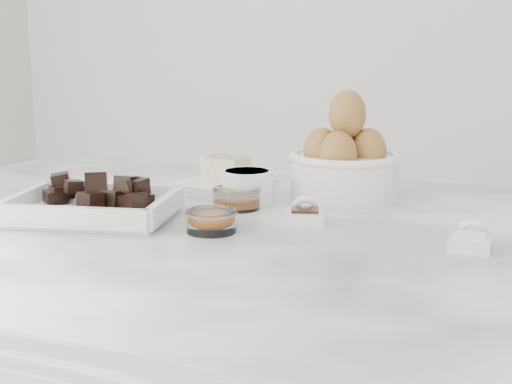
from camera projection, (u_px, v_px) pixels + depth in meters
marble_slab at (234, 238)px, 0.96m from camera, size 1.20×0.80×0.04m
chocolate_dish at (93, 202)px, 0.99m from camera, size 0.25×0.21×0.06m
butter_plate at (223, 177)px, 1.19m from camera, size 0.16×0.16×0.05m
sugar_ramekin at (247, 185)px, 1.08m from camera, size 0.08×0.08×0.05m
egg_bowl at (345, 163)px, 1.11m from camera, size 0.18×0.18×0.17m
honey_bowl at (236, 198)px, 1.04m from camera, size 0.07×0.07×0.03m
zest_bowl at (211, 220)px, 0.92m from camera, size 0.07×0.07×0.03m
vanilla_spoon at (305, 214)px, 0.96m from camera, size 0.06×0.07×0.04m
salt_spoon at (471, 240)px, 0.84m from camera, size 0.05×0.06×0.04m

